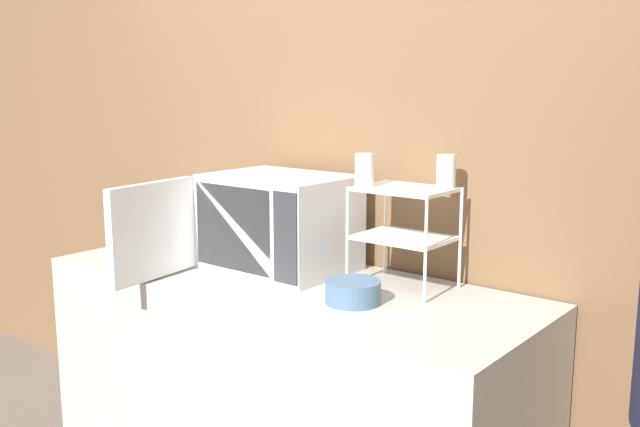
% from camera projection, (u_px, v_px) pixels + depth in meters
% --- Properties ---
extents(wall_back, '(8.00, 0.06, 2.60)m').
position_uv_depth(wall_back, '(350.00, 149.00, 2.60)').
color(wall_back, brown).
rests_on(wall_back, ground_plane).
extents(counter, '(1.74, 0.66, 0.89)m').
position_uv_depth(counter, '(284.00, 403.00, 2.47)').
color(counter, '#B7B2A8').
rests_on(counter, ground_plane).
extents(microwave, '(0.51, 0.74, 0.33)m').
position_uv_depth(microwave, '(272.00, 223.00, 2.49)').
color(microwave, silver).
rests_on(microwave, counter).
extents(dish_rack, '(0.30, 0.23, 0.33)m').
position_uv_depth(dish_rack, '(404.00, 216.00, 2.25)').
color(dish_rack, white).
rests_on(dish_rack, counter).
extents(glass_front_left, '(0.06, 0.06, 0.11)m').
position_uv_depth(glass_front_left, '(364.00, 170.00, 2.24)').
color(glass_front_left, silver).
rests_on(glass_front_left, dish_rack).
extents(glass_back_right, '(0.06, 0.06, 0.11)m').
position_uv_depth(glass_back_right, '(446.00, 171.00, 2.21)').
color(glass_back_right, silver).
rests_on(glass_back_right, dish_rack).
extents(bowl, '(0.17, 0.17, 0.07)m').
position_uv_depth(bowl, '(353.00, 292.00, 2.12)').
color(bowl, slate).
rests_on(bowl, counter).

